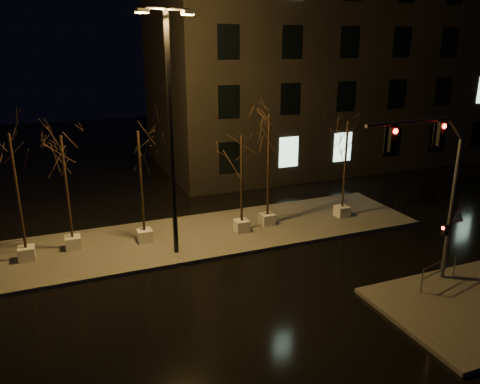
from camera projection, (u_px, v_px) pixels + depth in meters
name	position (u px, v px, depth m)	size (l,w,h in m)	color
ground	(244.00, 300.00, 16.65)	(90.00, 90.00, 0.00)	black
median	(195.00, 237.00, 21.93)	(22.00, 5.00, 0.15)	#403E39
building	(324.00, 60.00, 35.27)	(25.00, 12.00, 15.00)	black
tree_0	(13.00, 163.00, 18.20)	(1.80, 1.80, 5.45)	beige
tree_1	(64.00, 162.00, 19.33)	(1.80, 1.80, 5.14)	beige
tree_2	(139.00, 157.00, 20.07)	(1.80, 1.80, 5.17)	beige
tree_3	(242.00, 158.00, 21.30)	(1.80, 1.80, 4.71)	beige
tree_4	(269.00, 140.00, 21.92)	(1.80, 1.80, 5.61)	beige
tree_5	(347.00, 143.00, 23.13)	(1.80, 1.80, 5.09)	beige
traffic_signal_mast	(436.00, 178.00, 16.34)	(5.09, 0.44, 6.22)	#5A5D62
streetlight_main	(170.00, 120.00, 18.44)	(2.42, 1.02, 9.86)	black
guard_rail_a	(439.00, 269.00, 17.28)	(2.09, 0.56, 0.93)	#5A5D62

